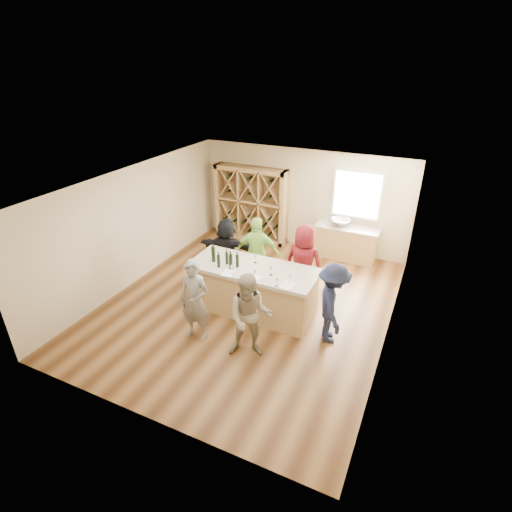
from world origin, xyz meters
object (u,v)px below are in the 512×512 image
at_px(wine_bottle_d, 231,262).
at_px(person_near_right, 250,316).
at_px(wine_bottle_c, 227,258).
at_px(person_far_mid, 257,253).
at_px(person_far_left, 227,249).
at_px(person_far_right, 303,263).
at_px(person_near_left, 195,300).
at_px(wine_bottle_b, 219,261).
at_px(wine_bottle_e, 237,261).
at_px(sink, 340,222).
at_px(person_server, 332,304).
at_px(tasting_counter_base, 253,291).
at_px(wine_bottle_a, 213,254).
at_px(wine_rack, 251,204).

bearing_deg(wine_bottle_d, person_near_right, -48.00).
height_order(wine_bottle_c, person_far_mid, person_far_mid).
xyz_separation_m(wine_bottle_d, person_far_left, (-0.80, 1.27, -0.45)).
bearing_deg(person_far_right, person_near_left, 61.50).
relative_size(wine_bottle_b, person_far_left, 0.17).
xyz_separation_m(wine_bottle_b, person_near_left, (0.03, -1.00, -0.36)).
height_order(person_near_left, person_far_mid, person_far_mid).
bearing_deg(wine_bottle_e, sink, 69.60).
distance_m(wine_bottle_c, person_near_right, 1.69).
height_order(person_server, person_far_mid, person_far_mid).
bearing_deg(sink, tasting_counter_base, -106.44).
relative_size(wine_bottle_a, wine_bottle_c, 1.26).
bearing_deg(sink, wine_bottle_a, -118.20).
bearing_deg(person_far_mid, person_far_right, 163.81).
bearing_deg(sink, person_far_mid, -119.32).
bearing_deg(wine_bottle_e, wine_bottle_a, -179.93).
height_order(wine_bottle_a, person_far_mid, person_far_mid).
bearing_deg(wine_bottle_b, wine_bottle_a, 142.83).
height_order(tasting_counter_base, person_far_mid, person_far_mid).
relative_size(tasting_counter_base, wine_bottle_d, 8.22).
relative_size(wine_bottle_b, wine_bottle_e, 0.99).
xyz_separation_m(wine_bottle_a, person_near_left, (0.26, -1.17, -0.39)).
height_order(wine_bottle_d, wine_bottle_e, wine_bottle_d).
distance_m(person_near_right, person_far_right, 2.23).
height_order(wine_bottle_a, wine_bottle_e, wine_bottle_a).
relative_size(wine_rack, wine_bottle_d, 6.96).
xyz_separation_m(person_near_left, person_far_mid, (0.27, 2.26, 0.04)).
relative_size(person_near_right, person_far_right, 0.93).
bearing_deg(person_far_left, wine_bottle_d, 111.22).
bearing_deg(person_near_right, tasting_counter_base, 92.89).
bearing_deg(tasting_counter_base, wine_bottle_c, -170.20).
bearing_deg(wine_bottle_c, wine_bottle_d, -40.60).
distance_m(wine_bottle_e, person_far_right, 1.55).
bearing_deg(wine_bottle_d, wine_bottle_b, -169.46).
xyz_separation_m(person_near_right, person_far_mid, (-0.90, 2.27, 0.05)).
relative_size(wine_rack, wine_bottle_c, 8.27).
relative_size(wine_bottle_b, person_far_mid, 0.15).
distance_m(wine_rack, wine_bottle_e, 3.83).
relative_size(wine_bottle_e, person_far_mid, 0.15).
distance_m(wine_bottle_b, person_server, 2.47).
bearing_deg(person_far_right, wine_bottle_a, 36.16).
distance_m(wine_rack, tasting_counter_base, 3.88).
distance_m(wine_bottle_d, person_server, 2.22).
relative_size(person_server, person_far_right, 0.92).
xyz_separation_m(person_far_mid, person_far_right, (1.15, -0.05, 0.02)).
height_order(wine_bottle_e, person_near_right, person_near_right).
relative_size(sink, person_far_mid, 0.31).
bearing_deg(person_near_right, sink, 64.46).
bearing_deg(sink, person_server, -77.65).
height_order(wine_bottle_e, person_far_right, person_far_right).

